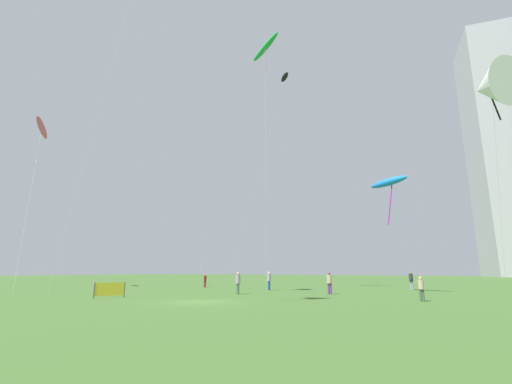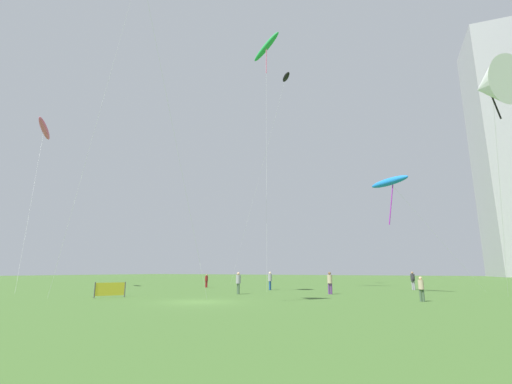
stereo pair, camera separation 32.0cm
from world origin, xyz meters
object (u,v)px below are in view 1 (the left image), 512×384
Objects in this scene: person_standing_4 at (269,279)px; kite_flying_7 at (285,78)px; kite_flying_4 at (265,47)px; kite_flying_1 at (388,183)px; person_standing_1 at (238,281)px; event_banner at (110,289)px; person_standing_5 at (205,280)px; distant_highrise_1 at (508,150)px; person_standing_3 at (411,279)px; kite_flying_6 at (42,128)px; kite_flying_0 at (492,86)px; person_standing_2 at (329,281)px; person_standing_0 at (421,287)px.

person_standing_4 is 0.06× the size of kite_flying_7.
kite_flying_1 is at bearing 5.68° from kite_flying_4.
person_standing_1 is 0.94× the size of event_banner.
distant_highrise_1 reaches higher than person_standing_5.
person_standing_4 is 0.94× the size of event_banner.
person_standing_3 is at bearing -7.65° from kite_flying_7.
kite_flying_4 is 117.58m from distant_highrise_1.
kite_flying_6 is 0.66× the size of kite_flying_7.
person_standing_3 is 0.12× the size of kite_flying_0.
kite_flying_1 is at bearing -112.47° from distant_highrise_1.
distant_highrise_1 is at bearing 76.84° from kite_flying_1.
person_standing_2 is 0.02× the size of distant_highrise_1.
person_standing_1 is 0.17× the size of kite_flying_1.
kite_flying_4 is at bearing 146.44° from person_standing_0.
person_standing_4 is 0.12× the size of kite_flying_0.
person_standing_1 is 7.90m from person_standing_2.
kite_flying_0 is at bearing -149.18° from person_standing_1.
kite_flying_6 is (-25.26, -11.13, 17.94)m from person_standing_4.
kite_flying_0 is 46.18m from kite_flying_6.
event_banner is at bearing 100.78° from person_standing_5.
kite_flying_7 reaches higher than kite_flying_0.
kite_flying_6 is 0.24× the size of distant_highrise_1.
kite_flying_0 reaches higher than person_standing_3.
kite_flying_6 reaches higher than kite_flying_0.
distant_highrise_1 reaches higher than person_standing_0.
person_standing_2 is 0.06× the size of kite_flying_4.
kite_flying_4 is (-12.98, -8.15, 26.90)m from person_standing_3.
kite_flying_7 is at bearing 81.38° from event_banner.
distant_highrise_1 is at bearing -115.03° from person_standing_5.
person_standing_2 is at bearing 58.31° from person_standing_4.
person_standing_3 is 30.96m from kite_flying_4.
kite_flying_7 is at bearing -164.21° from person_standing_3.
kite_flying_1 is (21.81, -0.89, 9.28)m from person_standing_5.
kite_flying_4 is at bearing 158.04° from kite_flying_0.
kite_flying_7 reaches higher than kite_flying_6.
kite_flying_6 reaches higher than person_standing_1.
person_standing_2 is 11.13m from kite_flying_1.
person_standing_4 is 25.68m from kite_flying_0.
person_standing_0 is 0.85× the size of person_standing_2.
kite_flying_0 is at bearing 60.24° from person_standing_4.
person_standing_0 is at bearing 20.09° from event_banner.
event_banner is (-13.25, -11.87, -0.47)m from person_standing_2.
person_standing_0 is 0.15× the size of kite_flying_1.
distant_highrise_1 is (17.50, 118.55, 29.11)m from kite_flying_0.
person_standing_3 is at bearing -113.02° from distant_highrise_1.
person_standing_3 reaches higher than person_standing_5.
distant_highrise_1 is 43.33× the size of event_banner.
person_standing_2 reaches higher than event_banner.
kite_flying_1 is (-2.62, 8.37, 9.26)m from person_standing_0.
kite_flying_7 is (-2.52, 16.77, 28.70)m from person_standing_1.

